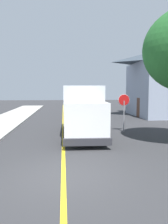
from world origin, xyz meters
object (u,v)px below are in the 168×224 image
(parked_car_far, at_px, (79,104))
(parked_car_furthest, at_px, (73,102))
(stop_sign, at_px, (124,106))
(parked_car_near, at_px, (80,112))
(box_truck, at_px, (83,108))
(parked_car_mid, at_px, (77,107))

(parked_car_far, bearing_deg, parked_car_furthest, 96.15)
(stop_sign, bearing_deg, parked_car_near, 112.09)
(parked_car_far, distance_m, stop_sign, 18.67)
(parked_car_furthest, xyz_separation_m, stop_sign, (2.59, -25.24, 1.06))
(parked_car_near, relative_size, parked_car_far, 1.00)
(parked_car_furthest, bearing_deg, box_truck, -90.91)
(parked_car_near, xyz_separation_m, parked_car_mid, (0.07, 6.42, 0.00))
(parked_car_near, relative_size, stop_sign, 1.69)
(parked_car_near, height_order, parked_car_far, same)
(parked_car_mid, distance_m, parked_car_furthest, 12.45)
(parked_car_mid, distance_m, stop_sign, 13.08)
(parked_car_far, height_order, stop_sign, stop_sign)
(parked_car_near, bearing_deg, parked_car_mid, 89.41)
(box_truck, distance_m, stop_sign, 3.14)
(box_truck, bearing_deg, stop_sign, 16.89)
(parked_car_near, height_order, parked_car_mid, same)
(parked_car_mid, height_order, stop_sign, stop_sign)
(parked_car_near, xyz_separation_m, parked_car_furthest, (-0.00, 18.87, 0.00))
(parked_car_furthest, height_order, stop_sign, stop_sign)
(parked_car_mid, height_order, parked_car_far, same)
(parked_car_near, bearing_deg, stop_sign, -67.91)
(parked_car_near, xyz_separation_m, stop_sign, (2.59, -6.37, 1.06))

